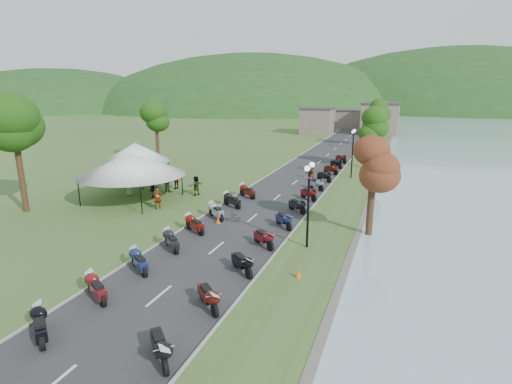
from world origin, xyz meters
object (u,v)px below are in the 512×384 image
(pedestrian_b, at_px, (168,191))
(pedestrian_a, at_px, (158,209))
(pedestrian_c, at_px, (152,198))
(vendor_tent_main, at_px, (132,177))

(pedestrian_b, bearing_deg, pedestrian_a, 132.06)
(pedestrian_a, xyz_separation_m, pedestrian_b, (-2.21, 4.90, 0.00))
(pedestrian_b, xyz_separation_m, pedestrian_c, (-0.14, -2.28, 0.00))
(vendor_tent_main, bearing_deg, pedestrian_a, -22.36)
(pedestrian_a, xyz_separation_m, pedestrian_c, (-2.35, 2.62, 0.00))
(vendor_tent_main, distance_m, pedestrian_c, 2.55)
(vendor_tent_main, xyz_separation_m, pedestrian_a, (3.30, -1.36, -2.00))
(pedestrian_a, bearing_deg, pedestrian_c, 78.03)
(pedestrian_a, distance_m, pedestrian_c, 3.52)
(vendor_tent_main, relative_size, pedestrian_a, 3.30)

